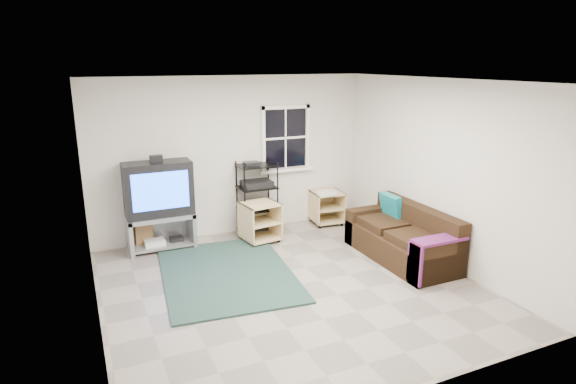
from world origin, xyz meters
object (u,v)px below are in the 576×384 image
tv_unit (159,198)px  av_rack (257,203)px  sofa (403,239)px  side_table_right (326,205)px  side_table_left (259,220)px

tv_unit → av_rack: tv_unit is taller
av_rack → sofa: av_rack is taller
tv_unit → sofa: size_ratio=0.80×
av_rack → sofa: bearing=-50.5°
side_table_right → tv_unit: bearing=-179.7°
side_table_right → sofa: size_ratio=0.33×
tv_unit → side_table_right: tv_unit is taller
side_table_left → sofa: (1.67, -1.57, -0.04)m
side_table_left → sofa: size_ratio=0.35×
sofa → side_table_right: bearing=97.9°
side_table_left → side_table_right: side_table_left is taller
tv_unit → side_table_right: 2.94m
tv_unit → side_table_left: size_ratio=2.30×
side_table_right → side_table_left: bearing=-167.6°
av_rack → sofa: (1.56, -1.89, -0.23)m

